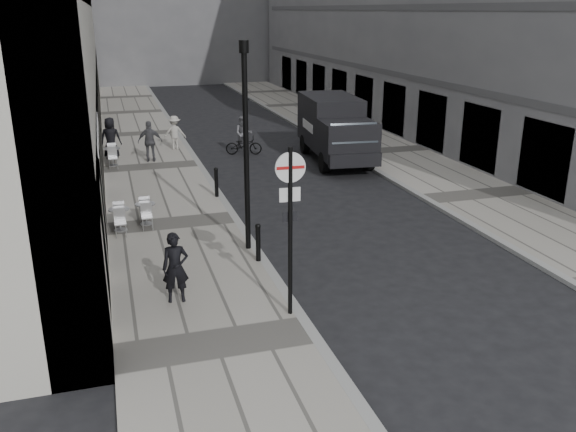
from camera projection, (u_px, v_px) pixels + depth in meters
name	position (u px, v px, depth m)	size (l,w,h in m)	color
ground	(361.00, 410.00, 10.42)	(120.00, 120.00, 0.00)	black
sidewalk	(152.00, 167.00, 26.18)	(4.00, 60.00, 0.12)	#9E998F
far_sidewalk	(386.00, 151.00, 29.17)	(4.00, 60.00, 0.12)	#9E998F
walking_man	(175.00, 268.00, 13.82)	(0.60, 0.40, 1.65)	black
sign_post	(290.00, 210.00, 12.73)	(0.64, 0.10, 3.75)	black
lamppost	(246.00, 138.00, 16.18)	(0.25, 0.25, 5.65)	black
bollard_near	(216.00, 183.00, 21.76)	(0.13, 0.13, 1.00)	black
bollard_far	(258.00, 244.00, 16.17)	(0.13, 0.13, 0.97)	black
panel_van	(334.00, 126.00, 27.15)	(2.77, 6.14, 2.80)	black
cyclist	(244.00, 140.00, 28.57)	(1.79, 1.01, 1.82)	black
pedestrian_a	(150.00, 141.00, 26.70)	(1.05, 0.44, 1.80)	#4C4B50
pedestrian_b	(175.00, 133.00, 29.11)	(1.04, 0.60, 1.60)	beige
pedestrian_c	(111.00, 138.00, 27.33)	(0.90, 0.58, 1.84)	black
cafe_table_near	(120.00, 218.00, 18.43)	(0.63, 1.42, 0.81)	#B7B6B9
cafe_table_mid	(146.00, 212.00, 18.98)	(0.62, 1.39, 0.79)	#AFAFB1
cafe_table_far	(112.00, 155.00, 26.11)	(0.70, 1.58, 0.90)	silver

